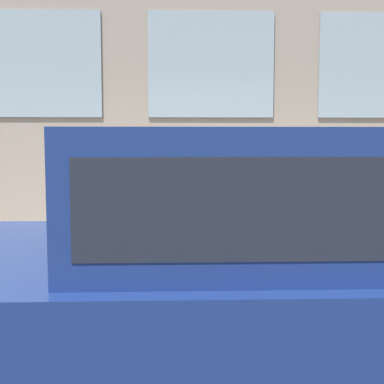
% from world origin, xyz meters
% --- Properties ---
extents(ground_plane, '(80.00, 80.00, 0.00)m').
position_xyz_m(ground_plane, '(0.00, 0.00, 0.00)').
color(ground_plane, '#38383A').
extents(sidewalk, '(2.87, 60.00, 0.15)m').
position_xyz_m(sidewalk, '(1.43, 0.00, 0.08)').
color(sidewalk, gray).
rests_on(sidewalk, ground_plane).
extents(fire_hydrant, '(0.32, 0.44, 0.86)m').
position_xyz_m(fire_hydrant, '(0.45, 0.09, 0.59)').
color(fire_hydrant, gold).
rests_on(fire_hydrant, sidewalk).
extents(person, '(0.29, 0.19, 1.18)m').
position_xyz_m(person, '(0.99, 0.59, 0.86)').
color(person, '#726651').
rests_on(person, sidewalk).
extents(parked_car_navy_near, '(2.03, 4.90, 1.66)m').
position_xyz_m(parked_car_navy_near, '(-1.52, -0.15, 0.93)').
color(parked_car_navy_near, black).
rests_on(parked_car_navy_near, ground_plane).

